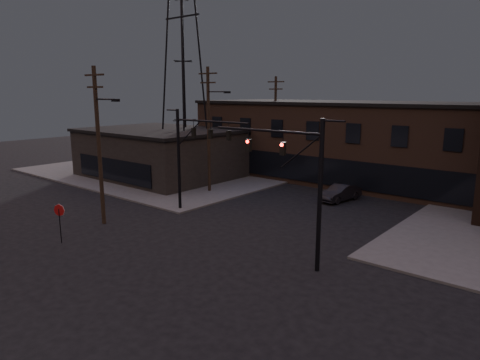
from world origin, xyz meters
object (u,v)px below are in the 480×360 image
(car_crossing, at_px, (340,193))
(traffic_signal_far, at_px, (190,149))
(traffic_signal_near, at_px, (301,177))
(stop_sign, at_px, (59,214))

(car_crossing, bearing_deg, traffic_signal_far, -114.36)
(traffic_signal_near, xyz_separation_m, stop_sign, (-13.36, -6.49, -3.09))
(traffic_signal_near, relative_size, stop_sign, 3.23)
(traffic_signal_far, xyz_separation_m, car_crossing, (7.25, 10.84, -4.30))
(traffic_signal_near, distance_m, traffic_signal_far, 12.57)
(traffic_signal_far, xyz_separation_m, stop_sign, (-1.28, -9.99, -3.17))
(traffic_signal_near, xyz_separation_m, car_crossing, (-4.82, 14.34, -4.22))
(stop_sign, bearing_deg, car_crossing, 67.72)
(traffic_signal_near, height_order, stop_sign, traffic_signal_near)
(stop_sign, distance_m, car_crossing, 22.54)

